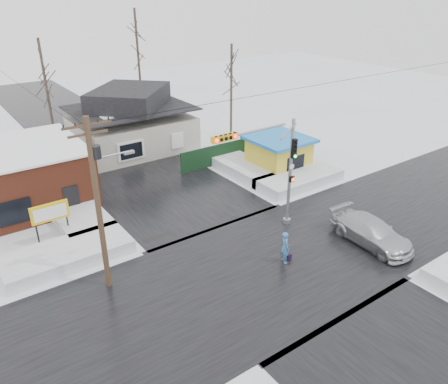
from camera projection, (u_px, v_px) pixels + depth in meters
ground at (270, 265)px, 24.25m from camera, size 120.00×120.00×0.00m
road_ns at (270, 265)px, 24.24m from camera, size 10.00×120.00×0.02m
road_ew at (270, 265)px, 24.24m from camera, size 120.00×10.00×0.02m
snowbank_nw at (67, 254)px, 24.49m from camera, size 7.00×3.00×0.80m
snowbank_ne at (299, 179)px, 33.93m from camera, size 7.00×3.00×0.80m
snowbank_nside_w at (74, 211)px, 29.21m from camera, size 3.00×8.00×0.80m
snowbank_nside_e at (240, 165)px, 36.55m from camera, size 3.00×8.00×0.80m
traffic_signal at (272, 164)px, 25.74m from camera, size 6.05×0.68×7.00m
utility_pole at (98, 197)px, 20.45m from camera, size 3.15×0.44×9.00m
marquee_sign at (50, 213)px, 25.67m from camera, size 2.20×0.21×2.55m
house at (131, 122)px, 40.31m from camera, size 10.40×8.40×5.76m
kiosk at (279, 154)px, 35.93m from camera, size 4.60×4.60×2.88m
fence at (221, 154)px, 37.54m from camera, size 8.00×0.12×1.80m
tree_far_left at (42, 63)px, 37.79m from camera, size 3.00×3.00×10.00m
tree_far_mid at (136, 34)px, 43.82m from camera, size 3.00×3.00×12.00m
tree_far_right at (231, 64)px, 42.13m from camera, size 3.00×3.00×9.00m
pedestrian at (285, 248)px, 24.11m from camera, size 0.66×0.81×1.92m
car at (371, 232)px, 25.97m from camera, size 2.40×5.42×1.55m
shopping_bag at (289, 257)px, 24.65m from camera, size 0.29×0.15×0.35m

